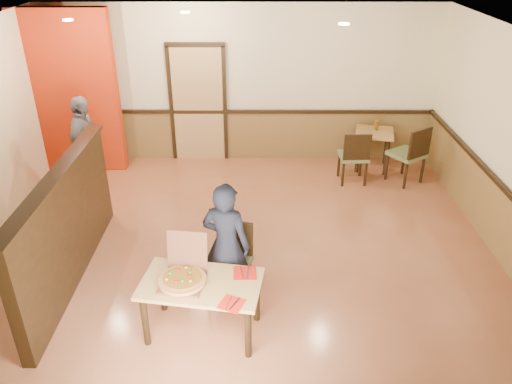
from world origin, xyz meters
TOP-DOWN VIEW (x-y plane):
  - floor at (0.00, 0.00)m, footprint 7.00×7.00m
  - ceiling at (0.00, 0.00)m, footprint 7.00×7.00m
  - wall_back at (0.00, 3.50)m, footprint 7.00×0.00m
  - wainscot_back at (0.00, 3.47)m, footprint 7.00×0.04m
  - chair_rail_back at (0.00, 3.45)m, footprint 7.00×0.06m
  - wainscot_right at (3.47, 0.00)m, footprint 0.04×7.00m
  - back_door at (-0.80, 3.46)m, footprint 0.90×0.06m
  - booth_partition at (-2.00, -0.20)m, footprint 0.20×3.10m
  - red_accent_panel at (-2.90, 3.00)m, footprint 1.60×0.20m
  - spot_a at (-2.30, 1.80)m, footprint 0.14×0.14m
  - spot_b at (-0.80, 2.50)m, footprint 0.14×0.14m
  - spot_c at (1.40, 1.50)m, footprint 0.14×0.14m
  - main_table at (-0.31, -1.17)m, footprint 1.33×0.89m
  - diner_chair at (-0.03, -0.50)m, footprint 0.59×0.59m
  - side_chair_left at (1.90, 2.41)m, footprint 0.48×0.48m
  - side_chair_right at (2.84, 2.42)m, footprint 0.70×0.70m
  - side_table at (2.35, 3.03)m, footprint 0.78×0.78m
  - diner at (-0.07, -0.64)m, footprint 0.65×0.53m
  - passerby at (-2.47, 2.10)m, footprint 0.47×0.98m
  - pizza_box at (-0.49, -1.14)m, footprint 0.49×0.55m
  - pizza at (-0.49, -1.19)m, footprint 0.50×0.50m
  - napkin_near at (0.03, -1.50)m, footprint 0.29×0.29m
  - napkin_far at (0.14, -1.02)m, footprint 0.25×0.25m
  - condiment at (2.39, 3.12)m, footprint 0.07×0.07m

SIDE VIEW (x-z plane):
  - floor at x=0.00m, z-range 0.00..0.00m
  - wainscot_back at x=0.00m, z-range 0.00..0.90m
  - wainscot_right at x=3.47m, z-range 0.00..0.90m
  - diner_chair at x=-0.03m, z-range 0.04..0.96m
  - side_chair_left at x=1.90m, z-range 0.04..0.98m
  - side_table at x=2.35m, z-range 0.18..0.88m
  - main_table at x=-0.31m, z-range 0.23..0.89m
  - side_chair_right at x=2.84m, z-range 0.05..1.07m
  - napkin_near at x=0.03m, z-range 0.66..0.67m
  - napkin_far at x=0.14m, z-range 0.66..0.67m
  - pizza at x=-0.49m, z-range 0.69..0.73m
  - pizza_box at x=-0.49m, z-range 0.49..0.95m
  - booth_partition at x=-2.00m, z-range 0.01..1.46m
  - diner at x=-0.07m, z-range 0.00..1.53m
  - condiment at x=2.39m, z-range 0.70..0.86m
  - passerby at x=-2.47m, z-range 0.00..1.62m
  - chair_rail_back at x=0.00m, z-range 0.89..0.95m
  - back_door at x=-0.80m, z-range 0.00..2.10m
  - red_accent_panel at x=-2.90m, z-range 0.01..2.79m
  - wall_back at x=0.00m, z-range -2.10..4.90m
  - spot_a at x=-2.30m, z-range 2.77..2.79m
  - spot_b at x=-0.80m, z-range 2.77..2.79m
  - spot_c at x=1.40m, z-range 2.77..2.79m
  - ceiling at x=0.00m, z-range 2.80..2.80m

